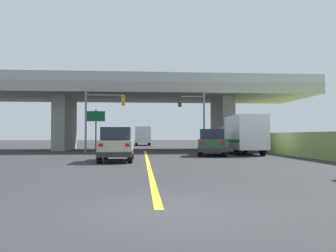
{
  "coord_description": "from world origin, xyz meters",
  "views": [
    {
      "loc": [
        -0.37,
        -7.14,
        1.54
      ],
      "look_at": [
        1.43,
        16.1,
        2.19
      ],
      "focal_mm": 36.71,
      "sensor_mm": 36.0,
      "label": 1
    }
  ],
  "objects_px": {
    "highway_sign": "(96,120)",
    "semi_truck_distant": "(143,135)",
    "suv_lead": "(117,144)",
    "traffic_signal_farside": "(99,111)",
    "traffic_signal_nearside": "(196,113)",
    "suv_crossing": "(212,142)",
    "box_truck": "(243,134)"
  },
  "relations": [
    {
      "from": "box_truck",
      "to": "suv_lead",
      "type": "bearing_deg",
      "value": -144.73
    },
    {
      "from": "box_truck",
      "to": "traffic_signal_nearside",
      "type": "height_order",
      "value": "traffic_signal_nearside"
    },
    {
      "from": "traffic_signal_farside",
      "to": "highway_sign",
      "type": "bearing_deg",
      "value": 102.71
    },
    {
      "from": "suv_crossing",
      "to": "box_truck",
      "type": "distance_m",
      "value": 3.44
    },
    {
      "from": "traffic_signal_nearside",
      "to": "highway_sign",
      "type": "xyz_separation_m",
      "value": [
        -9.66,
        3.21,
        -0.55
      ]
    },
    {
      "from": "traffic_signal_farside",
      "to": "highway_sign",
      "type": "distance_m",
      "value": 3.16
    },
    {
      "from": "suv_lead",
      "to": "box_truck",
      "type": "height_order",
      "value": "box_truck"
    },
    {
      "from": "box_truck",
      "to": "highway_sign",
      "type": "relative_size",
      "value": 1.6
    },
    {
      "from": "suv_crossing",
      "to": "semi_truck_distant",
      "type": "relative_size",
      "value": 0.68
    },
    {
      "from": "box_truck",
      "to": "traffic_signal_farside",
      "type": "xyz_separation_m",
      "value": [
        -12.27,
        4.29,
        2.17
      ]
    },
    {
      "from": "suv_lead",
      "to": "traffic_signal_nearside",
      "type": "xyz_separation_m",
      "value": [
        6.53,
        11.03,
        2.64
      ]
    },
    {
      "from": "semi_truck_distant",
      "to": "traffic_signal_farside",
      "type": "bearing_deg",
      "value": -100.56
    },
    {
      "from": "suv_lead",
      "to": "suv_crossing",
      "type": "relative_size",
      "value": 0.89
    },
    {
      "from": "suv_lead",
      "to": "semi_truck_distant",
      "type": "bearing_deg",
      "value": 87.11
    },
    {
      "from": "box_truck",
      "to": "highway_sign",
      "type": "height_order",
      "value": "highway_sign"
    },
    {
      "from": "suv_lead",
      "to": "semi_truck_distant",
      "type": "relative_size",
      "value": 0.61
    },
    {
      "from": "suv_crossing",
      "to": "highway_sign",
      "type": "relative_size",
      "value": 1.2
    },
    {
      "from": "highway_sign",
      "to": "suv_crossing",
      "type": "bearing_deg",
      "value": -41.92
    },
    {
      "from": "highway_sign",
      "to": "semi_truck_distant",
      "type": "relative_size",
      "value": 0.57
    },
    {
      "from": "box_truck",
      "to": "highway_sign",
      "type": "xyz_separation_m",
      "value": [
        -12.95,
        7.29,
        1.47
      ]
    },
    {
      "from": "suv_lead",
      "to": "highway_sign",
      "type": "relative_size",
      "value": 1.07
    },
    {
      "from": "semi_truck_distant",
      "to": "suv_crossing",
      "type": "bearing_deg",
      "value": -79.52
    },
    {
      "from": "traffic_signal_nearside",
      "to": "traffic_signal_farside",
      "type": "height_order",
      "value": "traffic_signal_farside"
    },
    {
      "from": "suv_crossing",
      "to": "traffic_signal_nearside",
      "type": "height_order",
      "value": "traffic_signal_nearside"
    },
    {
      "from": "traffic_signal_farside",
      "to": "highway_sign",
      "type": "height_order",
      "value": "traffic_signal_farside"
    },
    {
      "from": "suv_lead",
      "to": "highway_sign",
      "type": "bearing_deg",
      "value": 102.38
    },
    {
      "from": "suv_crossing",
      "to": "highway_sign",
      "type": "bearing_deg",
      "value": 149.6
    },
    {
      "from": "box_truck",
      "to": "semi_truck_distant",
      "type": "height_order",
      "value": "box_truck"
    },
    {
      "from": "box_truck",
      "to": "semi_truck_distant",
      "type": "relative_size",
      "value": 0.91
    },
    {
      "from": "suv_crossing",
      "to": "semi_truck_distant",
      "type": "xyz_separation_m",
      "value": [
        -5.21,
        28.15,
        0.53
      ]
    },
    {
      "from": "suv_lead",
      "to": "traffic_signal_nearside",
      "type": "bearing_deg",
      "value": 59.36
    },
    {
      "from": "suv_lead",
      "to": "traffic_signal_farside",
      "type": "height_order",
      "value": "traffic_signal_farside"
    }
  ]
}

